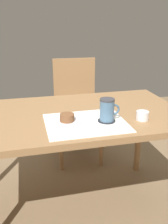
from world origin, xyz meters
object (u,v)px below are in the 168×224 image
Objects in this scene: pastry_plate at (67,122)px; sugar_bowl at (142,116)px; dining_table at (73,124)px; pastry at (67,117)px; coffee_mug at (107,110)px; wooden_chair at (76,105)px.

pastry_plate is 0.42m from sugar_bowl.
pastry_plate is at bearing 173.98° from sugar_bowl.
pastry is (-0.06, -0.15, 0.11)m from dining_table.
coffee_mug is at bearing 174.53° from sugar_bowl.
pastry is at bearing -112.32° from dining_table.
pastry_plate is at bearing 0.00° from pastry.
wooden_chair is at bearing 76.49° from dining_table.
pastry is at bearing 173.47° from coffee_mug.
wooden_chair reaches higher than sugar_bowl.
coffee_mug is 1.77× the size of sugar_bowl.
pastry is at bearing 77.88° from wooden_chair.
wooden_chair is 5.86× the size of pastry_plate.
pastry is (0.00, 0.00, 0.03)m from pastry_plate.
sugar_bowl is (0.36, -0.19, 0.10)m from dining_table.
wooden_chair is (0.18, 0.73, -0.13)m from dining_table.
pastry is at bearing 173.98° from sugar_bowl.
dining_table is at bearing 79.45° from wooden_chair.
coffee_mug is at bearing -6.53° from pastry.
dining_table is 0.76m from wooden_chair.
pastry_plate is (-0.06, -0.15, 0.08)m from dining_table.
sugar_bowl reaches higher than dining_table.
pastry_plate is 1.98× the size of pastry.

